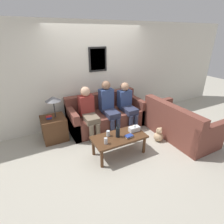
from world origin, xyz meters
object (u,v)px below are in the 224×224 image
at_px(coffee_table, 119,139).
at_px(drinking_glass, 108,133).
at_px(person_left, 88,110).
at_px(wine_bottle, 118,132).
at_px(person_middle, 108,105).
at_px(person_right, 127,103).
at_px(teddy_bear, 159,135).
at_px(couch_side, 178,125).
at_px(couch_main, 106,115).

bearing_deg(coffee_table, drinking_glass, 147.53).
bearing_deg(coffee_table, person_left, 104.64).
relative_size(wine_bottle, drinking_glass, 2.53).
relative_size(person_middle, person_right, 1.08).
bearing_deg(drinking_glass, teddy_bear, -5.80).
bearing_deg(wine_bottle, couch_side, -2.11).
relative_size(couch_side, drinking_glass, 14.82).
distance_m(wine_bottle, person_middle, 1.10).
distance_m(couch_main, wine_bottle, 1.27).
bearing_deg(drinking_glass, couch_main, 66.89).
relative_size(person_left, person_middle, 0.95).
bearing_deg(teddy_bear, person_left, 142.16).
height_order(wine_bottle, teddy_bear, wine_bottle).
distance_m(person_left, person_right, 1.06).
bearing_deg(couch_main, person_right, -22.85).
xyz_separation_m(couch_main, person_left, (-0.55, -0.20, 0.34)).
xyz_separation_m(wine_bottle, person_middle, (0.31, 1.05, 0.15)).
distance_m(couch_main, person_left, 0.68).
bearing_deg(couch_main, person_middle, -89.71).
distance_m(coffee_table, teddy_bear, 1.07).
height_order(couch_main, wine_bottle, couch_main).
xyz_separation_m(coffee_table, drinking_glass, (-0.19, 0.12, 0.12)).
bearing_deg(coffee_table, wine_bottle, 174.25).
xyz_separation_m(person_left, person_right, (1.06, -0.01, -0.01)).
distance_m(couch_main, couch_side, 1.83).
height_order(couch_main, person_middle, person_middle).
bearing_deg(couch_side, teddy_bear, 84.71).
height_order(couch_side, drinking_glass, couch_side).
bearing_deg(teddy_bear, drinking_glass, 174.20).
bearing_deg(wine_bottle, person_right, 50.36).
bearing_deg(person_middle, drinking_glass, -116.82).
height_order(wine_bottle, drinking_glass, wine_bottle).
bearing_deg(coffee_table, person_right, 51.55).
distance_m(coffee_table, person_left, 1.09).
bearing_deg(coffee_table, couch_main, 76.99).
bearing_deg(wine_bottle, teddy_bear, -0.52).
xyz_separation_m(wine_bottle, teddy_bear, (1.08, -0.01, -0.38)).
height_order(couch_side, person_middle, person_middle).
distance_m(couch_main, person_middle, 0.41).
bearing_deg(wine_bottle, drinking_glass, 143.27).
distance_m(wine_bottle, person_right, 1.30).
height_order(couch_main, person_left, person_left).
xyz_separation_m(wine_bottle, person_left, (-0.23, 1.01, 0.12)).
relative_size(drinking_glass, person_middle, 0.09).
relative_size(wine_bottle, teddy_bear, 0.85).
bearing_deg(person_right, person_middle, 174.77).
relative_size(person_right, teddy_bear, 3.39).
bearing_deg(person_left, person_middle, 3.34).
xyz_separation_m(couch_main, coffee_table, (-0.28, -1.22, 0.06)).
bearing_deg(couch_side, person_middle, 49.84).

